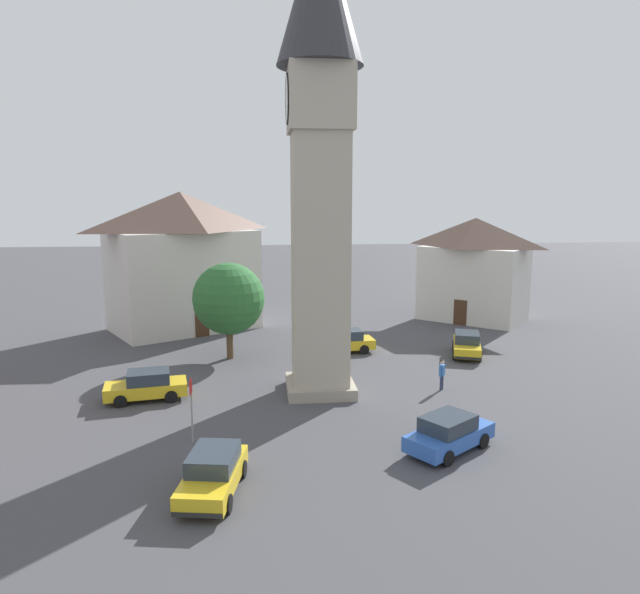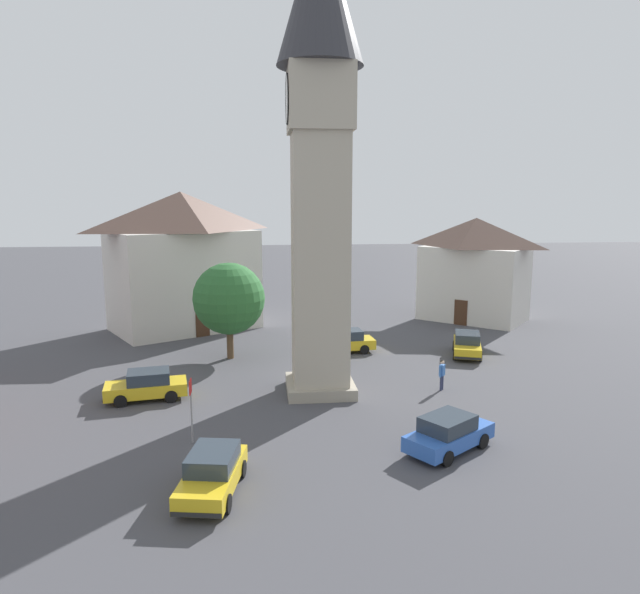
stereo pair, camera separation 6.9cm
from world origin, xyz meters
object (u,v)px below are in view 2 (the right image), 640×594
car_red_corner (212,472)px  car_white_side (449,433)px  tree (229,299)px  clock_tower (320,121)px  pedestrian (442,372)px  road_sign (191,400)px  car_silver_kerb (147,385)px  car_black_far (467,344)px  building_shop_left (183,260)px  car_blue_kerb (344,341)px  building_corner_back (474,268)px

car_red_corner → car_white_side: same height
car_red_corner → tree: size_ratio=0.69×
clock_tower → tree: (-7.07, -5.17, -10.17)m
pedestrian → road_sign: 13.88m
car_silver_kerb → pedestrian: bearing=89.5°
clock_tower → car_black_far: (-6.14, 10.49, -13.37)m
tree → building_shop_left: building_shop_left is taller
car_silver_kerb → tree: size_ratio=0.69×
car_black_far → car_silver_kerb: bearing=-71.8°
car_silver_kerb → building_shop_left: size_ratio=0.33×
pedestrian → car_silver_kerb: bearing=-90.5°
car_blue_kerb → car_white_side: bearing=7.6°
car_blue_kerb → pedestrian: size_ratio=2.53×
car_silver_kerb → pedestrian: pedestrian is taller
car_black_far → building_shop_left: 22.65m
building_corner_back → road_sign: 31.36m
building_corner_back → car_black_far: bearing=-22.5°
building_shop_left → car_white_side: bearing=29.9°
car_white_side → car_red_corner: bearing=-75.6°
building_shop_left → building_corner_back: 24.31m
car_silver_kerb → building_shop_left: bearing=-179.4°
clock_tower → building_shop_left: bearing=-150.3°
car_black_far → building_shop_left: bearing=-117.0°
clock_tower → building_corner_back: 24.75m
clock_tower → tree: 13.42m
pedestrian → tree: bearing=-122.5°
car_white_side → road_sign: (-1.86, -10.64, 1.14)m
car_red_corner → pedestrian: 15.10m
car_silver_kerb → car_black_far: 20.59m
clock_tower → car_blue_kerb: clock_tower is taller
car_white_side → tree: (-14.85, -9.71, 3.20)m
clock_tower → car_silver_kerb: bearing=-88.2°
clock_tower → pedestrian: (0.43, 6.63, -13.12)m
car_silver_kerb → tree: 8.92m
car_white_side → tree: bearing=-146.8°
pedestrian → car_black_far: bearing=149.6°
car_red_corner → tree: (-17.28, -0.29, 3.20)m
car_black_far → building_shop_left: building_shop_left is taller
car_black_far → road_sign: road_sign is taller
car_black_far → pedestrian: pedestrian is taller
car_blue_kerb → car_red_corner: bearing=-22.2°
pedestrian → clock_tower: bearing=-93.8°
car_red_corner → building_shop_left: bearing=-170.6°
car_silver_kerb → building_shop_left: building_shop_left is taller
tree → building_shop_left: size_ratio=0.48×
car_black_far → tree: size_ratio=0.71×
car_white_side → clock_tower: bearing=-149.7°
road_sign → car_black_far: bearing=126.0°
car_silver_kerb → car_black_far: same height
clock_tower → building_shop_left: size_ratio=1.84×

